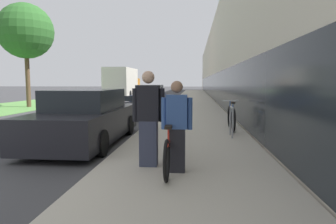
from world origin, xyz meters
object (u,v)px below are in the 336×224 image
street_tree_far (26,31)px  person_rider (177,127)px  tandem_bicycle (171,147)px  bike_rack_hoop (232,118)px  parked_sedan_far (150,97)px  cruiser_bike_nearest (231,118)px  vintage_roadster_curbside (133,108)px  parked_sedan_curbside (87,119)px  moving_truck (123,83)px  person_bystander (149,119)px

street_tree_far → person_rider: bearing=-52.4°
tandem_bicycle → bike_rack_hoop: (1.45, 3.16, 0.15)m
person_rider → parked_sedan_far: 14.47m
person_rider → cruiser_bike_nearest: person_rider is taller
vintage_roadster_curbside → street_tree_far: street_tree_far is taller
person_rider → street_tree_far: (-10.59, 13.75, 4.00)m
parked_sedan_curbside → moving_truck: (-4.52, 22.61, 0.87)m
person_bystander → moving_truck: size_ratio=0.24×
tandem_bicycle → vintage_roadster_curbside: bearing=106.2°
parked_sedan_curbside → parked_sedan_far: size_ratio=1.07×
person_rider → vintage_roadster_curbside: (-2.62, 8.88, -0.48)m
bike_rack_hoop → moving_truck: size_ratio=0.12×
vintage_roadster_curbside → moving_truck: size_ratio=0.59×
person_rider → parked_sedan_curbside: (-2.61, 2.78, -0.23)m
moving_truck → parked_sedan_far: bearing=-67.9°
cruiser_bike_nearest → vintage_roadster_curbside: 5.84m
vintage_roadster_curbside → parked_sedan_far: parked_sedan_far is taller
person_bystander → moving_truck: (-6.60, 25.07, 0.55)m
parked_sedan_far → bike_rack_hoop: bearing=-69.9°
cruiser_bike_nearest → street_tree_far: (-12.07, 9.03, 4.39)m
tandem_bicycle → cruiser_bike_nearest: (1.60, 4.43, 0.03)m
cruiser_bike_nearest → bike_rack_hoop: bearing=-96.7°
person_bystander → vintage_roadster_curbside: bearing=103.7°
tandem_bicycle → person_bystander: size_ratio=1.37×
person_bystander → vintage_roadster_curbside: 8.83m
bike_rack_hoop → moving_truck: moving_truck is taller
person_rider → moving_truck: moving_truck is taller
tandem_bicycle → parked_sedan_curbside: 3.52m
tandem_bicycle → person_bystander: bearing=176.7°
cruiser_bike_nearest → parked_sedan_curbside: bearing=-154.6°
cruiser_bike_nearest → street_tree_far: size_ratio=0.27×
tandem_bicycle → parked_sedan_curbside: size_ratio=0.51×
vintage_roadster_curbside → street_tree_far: size_ratio=0.64×
cruiser_bike_nearest → parked_sedan_curbside: size_ratio=0.38×
person_bystander → moving_truck: 25.93m
person_rider → street_tree_far: 17.81m
tandem_bicycle → person_bystander: 0.65m
person_bystander → cruiser_bike_nearest: 4.87m
parked_sedan_curbside → moving_truck: 23.07m
bike_rack_hoop → parked_sedan_curbside: 3.99m
tandem_bicycle → person_rider: bearing=-67.8°
tandem_bicycle → parked_sedan_far: bearing=100.1°
vintage_roadster_curbside → parked_sedan_far: (0.01, 5.35, 0.24)m
cruiser_bike_nearest → moving_truck: size_ratio=0.24×
tandem_bicycle → person_bystander: person_bystander is taller
person_rider → bike_rack_hoop: bearing=68.9°
street_tree_far → person_bystander: bearing=-53.2°
bike_rack_hoop → parked_sedan_far: (-3.94, 10.78, 0.03)m
moving_truck → street_tree_far: street_tree_far is taller
person_bystander → street_tree_far: 17.23m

